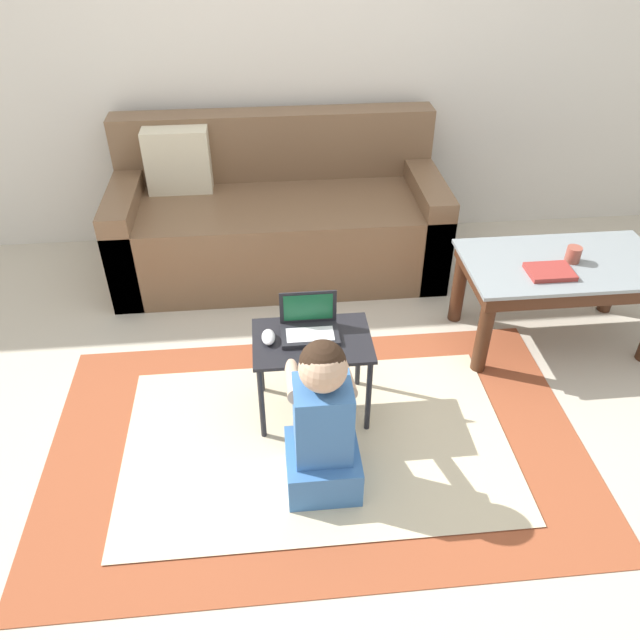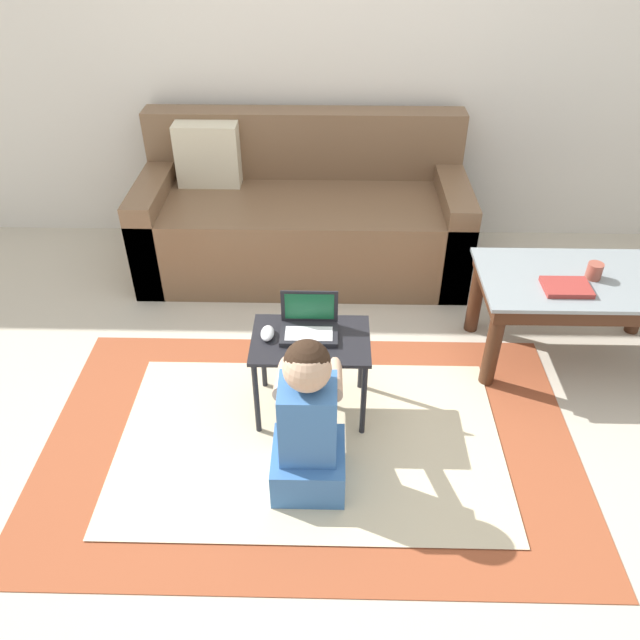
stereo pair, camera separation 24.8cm
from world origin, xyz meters
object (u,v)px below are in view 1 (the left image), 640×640
at_px(cup_on_table, 573,254).
at_px(computer_mouse, 268,337).
at_px(person_seated, 323,424).
at_px(couch, 277,220).
at_px(coffee_table, 561,275).
at_px(book_on_table, 550,272).
at_px(laptop, 309,328).
at_px(laptop_desk, 312,350).

bearing_deg(cup_on_table, computer_mouse, -164.83).
xyz_separation_m(person_seated, cup_on_table, (1.28, 0.81, 0.18)).
relative_size(couch, coffee_table, 1.94).
bearing_deg(computer_mouse, book_on_table, 12.85).
relative_size(computer_mouse, cup_on_table, 1.31).
xyz_separation_m(computer_mouse, book_on_table, (1.31, 0.30, 0.05)).
height_order(couch, book_on_table, couch).
relative_size(coffee_table, cup_on_table, 12.55).
bearing_deg(coffee_table, computer_mouse, -164.43).
bearing_deg(coffee_table, laptop, -163.63).
height_order(coffee_table, cup_on_table, cup_on_table).
relative_size(coffee_table, laptop, 3.99).
bearing_deg(coffee_table, person_seated, -147.03).
xyz_separation_m(coffee_table, computer_mouse, (-1.43, -0.40, 0.04)).
bearing_deg(book_on_table, laptop, -166.66).
bearing_deg(person_seated, laptop_desk, 90.48).
height_order(laptop, person_seated, person_seated).
xyz_separation_m(coffee_table, book_on_table, (-0.12, -0.10, 0.09)).
bearing_deg(coffee_table, cup_on_table, -3.77).
height_order(couch, laptop, couch).
height_order(coffee_table, laptop, laptop).
xyz_separation_m(coffee_table, laptop, (-1.26, -0.37, 0.05)).
bearing_deg(coffee_table, couch, 147.21).
bearing_deg(computer_mouse, coffee_table, 15.57).
distance_m(coffee_table, laptop_desk, 1.31).
height_order(couch, coffee_table, couch).
bearing_deg(laptop, laptop_desk, -79.09).
xyz_separation_m(computer_mouse, person_seated, (0.18, -0.41, -0.10)).
distance_m(laptop, person_seated, 0.45).
distance_m(coffee_table, cup_on_table, 0.12).
distance_m(person_seated, cup_on_table, 1.52).
xyz_separation_m(laptop, book_on_table, (1.14, 0.27, 0.04)).
relative_size(laptop, book_on_table, 1.16).
bearing_deg(laptop_desk, person_seated, -89.52).
bearing_deg(computer_mouse, couch, 86.20).
bearing_deg(book_on_table, laptop_desk, -164.75).
relative_size(couch, laptop, 7.75).
relative_size(laptop_desk, laptop, 2.07).
xyz_separation_m(coffee_table, laptop_desk, (-1.25, -0.41, -0.04)).
distance_m(couch, book_on_table, 1.57).
xyz_separation_m(laptop, person_seated, (0.01, -0.44, -0.12)).
bearing_deg(person_seated, laptop, 91.41).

